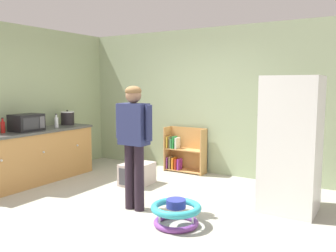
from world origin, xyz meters
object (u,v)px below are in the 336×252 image
object	(u,v)px
refrigerator	(291,144)
standing_person	(134,136)
crock_pot	(67,118)
microwave	(27,123)
baby_walker	(176,213)
bookshelf	(183,152)
pet_carrier	(137,174)
ketchup_bottle	(3,127)
kitchen_counter	(31,156)
clear_bottle	(56,122)

from	to	relation	value
refrigerator	standing_person	world-z (taller)	refrigerator
refrigerator	crock_pot	xyz separation A→B (m)	(-4.14, 0.01, 0.14)
microwave	baby_walker	bearing A→B (deg)	-4.80
refrigerator	bookshelf	size ratio (longest dim) A/B	2.09
crock_pot	pet_carrier	bearing A→B (deg)	-2.68
pet_carrier	ketchup_bottle	bearing A→B (deg)	-143.08
microwave	ketchup_bottle	size ratio (longest dim) A/B	1.95
crock_pot	baby_walker	bearing A→B (deg)	-21.74
pet_carrier	kitchen_counter	bearing A→B (deg)	-152.37
kitchen_counter	baby_walker	bearing A→B (deg)	-6.23
refrigerator	standing_person	xyz separation A→B (m)	(-1.77, -1.05, 0.11)
pet_carrier	crock_pot	xyz separation A→B (m)	(-1.69, 0.08, 0.85)
kitchen_counter	refrigerator	bearing A→B (deg)	12.62
kitchen_counter	pet_carrier	xyz separation A→B (m)	(1.60, 0.84, -0.27)
baby_walker	microwave	world-z (taller)	microwave
bookshelf	standing_person	xyz separation A→B (m)	(0.46, -2.17, 0.63)
ketchup_bottle	bookshelf	bearing A→B (deg)	52.24
kitchen_counter	pet_carrier	distance (m)	1.82
kitchen_counter	crock_pot	world-z (taller)	crock_pot
pet_carrier	ketchup_bottle	size ratio (longest dim) A/B	2.24
kitchen_counter	ketchup_bottle	bearing A→B (deg)	-102.33
standing_person	crock_pot	world-z (taller)	standing_person
pet_carrier	ketchup_bottle	distance (m)	2.27
pet_carrier	standing_person	bearing A→B (deg)	-55.19
bookshelf	clear_bottle	distance (m)	2.41
kitchen_counter	clear_bottle	world-z (taller)	clear_bottle
standing_person	clear_bottle	world-z (taller)	standing_person
refrigerator	clear_bottle	xyz separation A→B (m)	(-3.98, -0.40, 0.11)
kitchen_counter	bookshelf	size ratio (longest dim) A/B	2.72
refrigerator	pet_carrier	distance (m)	2.55
standing_person	crock_pot	distance (m)	2.60
standing_person	clear_bottle	bearing A→B (deg)	163.70
bookshelf	clear_bottle	xyz separation A→B (m)	(-1.75, -1.53, 0.63)
standing_person	ketchup_bottle	distance (m)	2.39
pet_carrier	microwave	world-z (taller)	microwave
refrigerator	kitchen_counter	bearing A→B (deg)	-167.38
microwave	crock_pot	distance (m)	1.00
kitchen_counter	clear_bottle	size ratio (longest dim) A/B	9.39
standing_person	baby_walker	xyz separation A→B (m)	(0.75, -0.19, -0.84)
bookshelf	refrigerator	bearing A→B (deg)	-26.80
standing_person	ketchup_bottle	bearing A→B (deg)	-172.92
kitchen_counter	ketchup_bottle	xyz separation A→B (m)	(-0.10, -0.44, 0.55)
standing_person	baby_walker	size ratio (longest dim) A/B	2.73
baby_walker	crock_pot	size ratio (longest dim) A/B	2.13
kitchen_counter	ketchup_bottle	world-z (taller)	ketchup_bottle
bookshelf	pet_carrier	xyz separation A→B (m)	(-0.22, -1.20, -0.19)
standing_person	baby_walker	bearing A→B (deg)	-14.14
bookshelf	baby_walker	xyz separation A→B (m)	(1.21, -2.36, -0.21)
baby_walker	clear_bottle	world-z (taller)	clear_bottle
refrigerator	microwave	distance (m)	4.15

